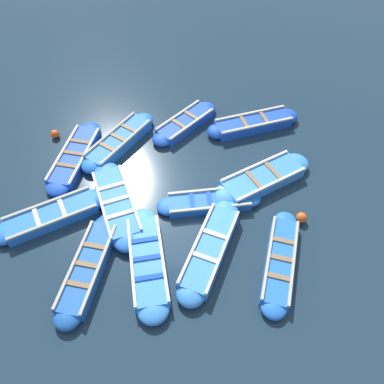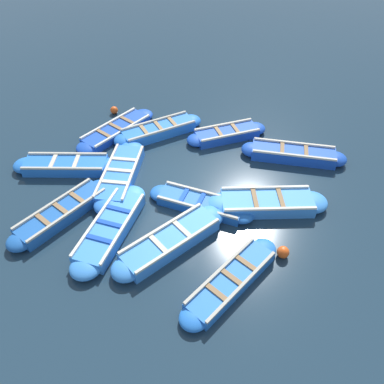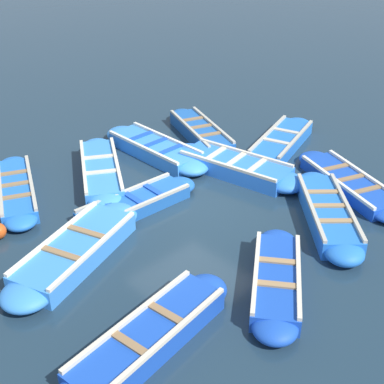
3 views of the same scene
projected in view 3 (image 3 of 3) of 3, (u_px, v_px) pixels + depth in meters
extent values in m
plane|color=#1C303F|center=(192.00, 199.00, 12.64)|extent=(120.00, 120.00, 0.00)
cube|color=#3884E0|center=(76.00, 251.00, 10.52)|extent=(3.02, 1.94, 0.39)
ellipsoid|color=#3884E0|center=(115.00, 216.00, 11.63)|extent=(1.24, 1.23, 0.39)
ellipsoid|color=#3884E0|center=(27.00, 294.00, 9.42)|extent=(1.24, 1.23, 0.39)
cube|color=silver|center=(55.00, 236.00, 10.59)|extent=(2.64, 1.03, 0.07)
cube|color=silver|center=(95.00, 248.00, 10.23)|extent=(2.64, 1.03, 0.07)
cube|color=olive|center=(87.00, 232.00, 10.73)|extent=(0.44, 0.90, 0.04)
cube|color=olive|center=(62.00, 254.00, 10.10)|extent=(0.44, 0.90, 0.04)
cube|color=blue|center=(17.00, 190.00, 12.69)|extent=(1.90, 2.90, 0.30)
ellipsoid|color=blue|center=(13.00, 165.00, 13.85)|extent=(0.97, 0.98, 0.30)
ellipsoid|color=blue|center=(21.00, 221.00, 11.54)|extent=(0.97, 0.98, 0.30)
cube|color=#B2AD9E|center=(0.00, 186.00, 12.50)|extent=(1.24, 2.55, 0.07)
cube|color=#B2AD9E|center=(31.00, 181.00, 12.70)|extent=(1.24, 2.55, 0.07)
cube|color=olive|center=(14.00, 173.00, 13.10)|extent=(0.69, 0.42, 0.04)
cube|color=olive|center=(16.00, 184.00, 12.61)|extent=(0.69, 0.42, 0.04)
cube|color=olive|center=(17.00, 196.00, 12.12)|extent=(0.69, 0.42, 0.04)
cube|color=#3884E0|center=(101.00, 172.00, 13.40)|extent=(2.31, 2.99, 0.40)
ellipsoid|color=#3884E0|center=(97.00, 147.00, 14.65)|extent=(1.15, 1.16, 0.40)
ellipsoid|color=#3884E0|center=(106.00, 202.00, 12.15)|extent=(1.15, 1.16, 0.40)
cube|color=beige|center=(84.00, 165.00, 13.21)|extent=(1.59, 2.51, 0.07)
cube|color=beige|center=(117.00, 162.00, 13.36)|extent=(1.59, 2.51, 0.07)
cube|color=beige|center=(99.00, 157.00, 13.65)|extent=(0.74, 0.53, 0.04)
cube|color=beige|center=(101.00, 172.00, 12.94)|extent=(0.74, 0.53, 0.04)
cube|color=#1E59AD|center=(201.00, 133.00, 15.54)|extent=(1.81, 2.98, 0.36)
ellipsoid|color=#1E59AD|center=(182.00, 116.00, 16.69)|extent=(0.99, 1.00, 0.36)
ellipsoid|color=#1E59AD|center=(222.00, 153.00, 14.39)|extent=(0.99, 1.00, 0.36)
cube|color=#B2AD9E|center=(189.00, 128.00, 15.31)|extent=(1.10, 2.66, 0.07)
cube|color=#B2AD9E|center=(213.00, 124.00, 15.55)|extent=(1.10, 2.66, 0.07)
cube|color=olive|center=(193.00, 119.00, 15.93)|extent=(0.72, 0.39, 0.04)
cube|color=olive|center=(201.00, 126.00, 15.44)|extent=(0.72, 0.39, 0.04)
cube|color=olive|center=(210.00, 134.00, 14.95)|extent=(0.72, 0.39, 0.04)
cube|color=blue|center=(281.00, 143.00, 14.97)|extent=(2.97, 1.72, 0.35)
ellipsoid|color=blue|center=(298.00, 125.00, 16.05)|extent=(1.07, 1.05, 0.35)
ellipsoid|color=blue|center=(262.00, 163.00, 13.89)|extent=(1.07, 1.05, 0.35)
cube|color=#B2AD9E|center=(268.00, 133.00, 15.03)|extent=(2.67, 0.92, 0.07)
cube|color=#B2AD9E|center=(296.00, 139.00, 14.69)|extent=(2.67, 0.92, 0.07)
cube|color=beige|center=(287.00, 131.00, 15.18)|extent=(0.37, 0.80, 0.04)
cube|color=beige|center=(277.00, 141.00, 14.57)|extent=(0.37, 0.80, 0.04)
cube|color=blue|center=(235.00, 167.00, 13.64)|extent=(1.51, 2.98, 0.39)
ellipsoid|color=blue|center=(190.00, 153.00, 14.35)|extent=(1.08, 1.10, 0.39)
ellipsoid|color=blue|center=(286.00, 182.00, 12.94)|extent=(1.08, 1.10, 0.39)
cube|color=beige|center=(226.00, 166.00, 13.20)|extent=(0.60, 2.75, 0.07)
cube|color=beige|center=(245.00, 152.00, 13.85)|extent=(0.60, 2.75, 0.07)
cube|color=beige|center=(216.00, 153.00, 13.84)|extent=(0.89, 0.30, 0.04)
cube|color=beige|center=(236.00, 159.00, 13.54)|extent=(0.89, 0.30, 0.04)
cube|color=beige|center=(257.00, 166.00, 13.24)|extent=(0.89, 0.30, 0.04)
cube|color=#1947B7|center=(349.00, 184.00, 12.98)|extent=(1.89, 3.01, 0.29)
ellipsoid|color=#1947B7|center=(315.00, 159.00, 14.13)|extent=(1.10, 1.12, 0.29)
cube|color=silver|center=(336.00, 181.00, 12.75)|extent=(1.09, 2.66, 0.07)
cube|color=silver|center=(364.00, 174.00, 13.03)|extent=(1.09, 2.66, 0.07)
cube|color=olive|center=(335.00, 167.00, 13.39)|extent=(0.80, 0.42, 0.04)
cube|color=olive|center=(350.00, 178.00, 12.90)|extent=(0.80, 0.42, 0.04)
cube|color=olive|center=(367.00, 190.00, 12.41)|extent=(0.80, 0.42, 0.04)
cube|color=#1947B7|center=(276.00, 281.00, 9.77)|extent=(2.45, 2.13, 0.35)
ellipsoid|color=#1947B7|center=(277.00, 243.00, 10.81)|extent=(1.10, 1.10, 0.35)
ellipsoid|color=#1947B7|center=(275.00, 328.00, 8.73)|extent=(1.10, 1.10, 0.35)
cube|color=beige|center=(256.00, 270.00, 9.72)|extent=(1.95, 1.50, 0.07)
cube|color=beige|center=(299.00, 274.00, 9.62)|extent=(1.95, 1.50, 0.07)
cube|color=#9E7A51|center=(277.00, 261.00, 9.97)|extent=(0.56, 0.68, 0.04)
cube|color=#9E7A51|center=(277.00, 285.00, 9.38)|extent=(0.56, 0.68, 0.04)
cube|color=blue|center=(328.00, 214.00, 11.71)|extent=(2.58, 2.66, 0.39)
ellipsoid|color=blue|center=(314.00, 182.00, 12.94)|extent=(1.14, 1.14, 0.39)
ellipsoid|color=blue|center=(344.00, 253.00, 10.48)|extent=(1.14, 1.14, 0.39)
cube|color=#B2AD9E|center=(311.00, 205.00, 11.59)|extent=(1.98, 2.07, 0.07)
cube|color=#B2AD9E|center=(347.00, 205.00, 11.59)|extent=(1.98, 2.07, 0.07)
cube|color=#9E7A51|center=(323.00, 192.00, 12.12)|extent=(0.65, 0.63, 0.04)
cube|color=#9E7A51|center=(329.00, 206.00, 11.60)|extent=(0.65, 0.63, 0.04)
cube|color=#9E7A51|center=(336.00, 221.00, 11.08)|extent=(0.65, 0.63, 0.04)
cube|color=#3884E0|center=(155.00, 149.00, 14.57)|extent=(0.98, 2.87, 0.36)
ellipsoid|color=#3884E0|center=(122.00, 134.00, 15.46)|extent=(0.89, 0.92, 0.36)
ellipsoid|color=#3884E0|center=(192.00, 167.00, 13.69)|extent=(0.89, 0.92, 0.36)
cube|color=silver|center=(142.00, 147.00, 14.20)|extent=(0.10, 2.81, 0.07)
cube|color=silver|center=(167.00, 137.00, 14.73)|extent=(0.10, 2.81, 0.07)
cube|color=#1947B7|center=(140.00, 136.00, 14.85)|extent=(0.85, 0.14, 0.04)
cube|color=#1947B7|center=(155.00, 143.00, 14.47)|extent=(0.85, 0.14, 0.04)
cube|color=#1947B7|center=(170.00, 150.00, 14.09)|extent=(0.85, 0.14, 0.04)
cube|color=#1E59AD|center=(134.00, 205.00, 12.13)|extent=(2.71, 0.93, 0.29)
ellipsoid|color=#1E59AD|center=(179.00, 186.00, 12.90)|extent=(0.80, 0.78, 0.29)
ellipsoid|color=#1E59AD|center=(83.00, 226.00, 11.37)|extent=(0.80, 0.78, 0.29)
cube|color=#B2AD9E|center=(124.00, 192.00, 12.28)|extent=(2.62, 0.20, 0.07)
cube|color=#B2AD9E|center=(144.00, 204.00, 11.81)|extent=(2.62, 0.20, 0.07)
cube|color=#1947B7|center=(154.00, 190.00, 12.37)|extent=(0.17, 0.72, 0.04)
cube|color=#1947B7|center=(134.00, 198.00, 12.05)|extent=(0.17, 0.72, 0.04)
cube|color=#1947B7|center=(113.00, 207.00, 11.72)|extent=(0.17, 0.72, 0.04)
cube|color=#1947B7|center=(149.00, 338.00, 8.51)|extent=(3.04, 1.21, 0.39)
ellipsoid|color=#1947B7|center=(205.00, 290.00, 9.51)|extent=(0.88, 0.86, 0.39)
cube|color=beige|center=(131.00, 317.00, 8.59)|extent=(2.89, 0.45, 0.07)
cube|color=beige|center=(167.00, 338.00, 8.19)|extent=(2.89, 0.45, 0.07)
cube|color=olive|center=(166.00, 313.00, 8.68)|extent=(0.23, 0.74, 0.04)
cube|color=olive|center=(130.00, 344.00, 8.11)|extent=(0.23, 0.74, 0.04)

